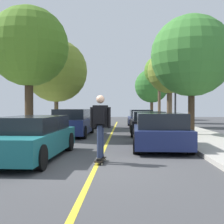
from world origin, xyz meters
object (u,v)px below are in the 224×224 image
streetlamp (175,83)px  street_tree_right_near (170,72)px  skateboard (100,160)px  street_tree_right_far (159,71)px  street_tree_left_near (56,71)px  street_tree_left_nearest (29,47)px  parked_car_right_near (148,124)px  parked_car_left_far (88,119)px  street_tree_right_nearest (192,56)px  parked_car_left_near (72,123)px  parked_car_left_nearest (32,137)px  street_tree_right_farthest (152,86)px  skateboarder (100,123)px  parked_car_right_nearest (160,131)px  parked_car_right_far (141,119)px

streetlamp → street_tree_right_near: bearing=85.2°
skateboard → street_tree_right_far: bearing=78.8°
street_tree_right_far → street_tree_left_near: bearing=-136.9°
street_tree_left_nearest → streetlamp: size_ratio=1.35×
street_tree_right_near → parked_car_right_near: bearing=-108.8°
street_tree_right_near → street_tree_right_far: size_ratio=0.90×
parked_car_left_far → street_tree_right_nearest: street_tree_right_nearest is taller
parked_car_left_far → street_tree_right_nearest: (6.29, -7.58, 3.55)m
parked_car_right_near → streetlamp: (1.75, 1.43, 2.35)m
parked_car_left_near → parked_car_right_near: 4.17m
parked_car_left_nearest → parked_car_left_far: size_ratio=1.10×
street_tree_left_nearest → street_tree_right_farthest: 23.57m
parked_car_left_far → street_tree_left_nearest: 9.08m
streetlamp → street_tree_left_near: bearing=156.6°
parked_car_left_near → parked_car_right_near: (4.13, 0.56, -0.06)m
parked_car_right_near → streetlamp: size_ratio=0.83×
street_tree_right_near → street_tree_left_near: bearing=-170.5°
street_tree_left_near → skateboard: bearing=-71.9°
parked_car_left_far → skateboarder: size_ratio=2.42×
street_tree_right_far → street_tree_right_farthest: 7.98m
street_tree_left_nearest → streetlamp: (8.04, 2.68, -1.70)m
street_tree_right_nearest → skateboard: size_ratio=7.24×
street_tree_right_nearest → street_tree_right_farthest: 21.73m
street_tree_right_far → street_tree_left_nearest: bearing=-121.0°
street_tree_right_nearest → street_tree_right_near: size_ratio=1.05×
parked_car_left_far → street_tree_left_nearest: (-2.16, -7.84, 4.04)m
street_tree_left_nearest → street_tree_right_nearest: 8.47m
street_tree_right_farthest → street_tree_right_far: bearing=-90.0°
parked_car_left_nearest → street_tree_right_farthest: street_tree_right_farthest is taller
parked_car_right_nearest → street_tree_right_farthest: street_tree_right_farthest is taller
skateboard → parked_car_right_nearest: bearing=54.4°
parked_car_right_near → skateboarder: (-2.00, -8.26, 0.47)m
parked_car_left_near → street_tree_right_farthest: 22.50m
parked_car_left_near → street_tree_right_far: bearing=64.8°
parked_car_left_near → street_tree_right_farthest: size_ratio=0.73×
parked_car_right_near → parked_car_right_far: parked_car_right_far is taller
parked_car_right_far → street_tree_right_farthest: bearing=81.1°
parked_car_left_nearest → skateboard: 2.30m
parked_car_left_far → parked_car_right_far: 4.15m
parked_car_right_nearest → parked_car_right_near: parked_car_right_nearest is taller
parked_car_left_nearest → parked_car_right_nearest: parked_car_right_nearest is taller
parked_car_right_near → street_tree_left_near: (-6.29, 4.91, 3.56)m
parked_car_left_near → parked_car_right_near: parked_car_left_near is taller
street_tree_right_nearest → street_tree_right_near: street_tree_right_nearest is taller
parked_car_left_far → street_tree_left_nearest: street_tree_left_nearest is taller
street_tree_right_nearest → street_tree_right_near: bearing=90.0°
parked_car_right_near → street_tree_left_near: street_tree_left_near is taller
streetlamp → parked_car_right_nearest: bearing=-104.3°
street_tree_left_near → skateboarder: bearing=-71.9°
street_tree_left_near → skateboard: (4.30, -13.14, -4.12)m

